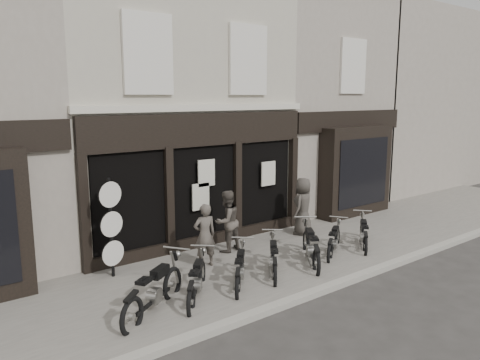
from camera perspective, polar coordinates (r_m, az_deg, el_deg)
ground_plane at (r=11.54m, az=3.94°, el=-12.04°), size 90.00×90.00×0.00m
pavement at (r=12.16m, az=1.08°, el=-10.53°), size 30.00×4.20×0.12m
kerb at (r=10.69m, az=8.53°, el=-13.62°), size 30.00×0.25×0.13m
central_building at (r=15.63m, az=-10.71°, el=8.98°), size 7.30×6.22×8.34m
neighbour_right at (r=19.33m, az=6.56°, el=9.16°), size 5.60×6.73×8.34m
filler_right at (r=25.75m, az=19.66°, el=9.01°), size 11.00×6.00×8.20m
motorcycle_0 at (r=9.78m, az=-10.40°, el=-13.58°), size 2.08×1.53×1.12m
motorcycle_1 at (r=10.29m, az=-5.28°, el=-12.54°), size 1.56×1.68×0.99m
motorcycle_2 at (r=10.95m, az=0.01°, el=-11.13°), size 1.51×1.63×0.96m
motorcycle_3 at (r=11.62m, az=4.12°, el=-9.88°), size 1.46×1.67×0.96m
motorcycle_4 at (r=12.42m, az=8.64°, el=-8.39°), size 1.57×1.94×1.08m
motorcycle_5 at (r=13.22m, az=11.37°, el=-7.58°), size 1.73×1.26×0.93m
motorcycle_6 at (r=14.02m, az=14.84°, el=-6.66°), size 1.64×1.50×0.96m
man_left at (r=11.83m, az=-4.33°, el=-6.72°), size 0.65×0.49×1.61m
man_centre at (r=12.89m, az=-1.63°, el=-5.05°), size 0.93×0.78×1.71m
man_right at (r=14.60m, az=7.69°, el=-3.18°), size 1.02×0.85×1.78m
advert_sign_post at (r=11.43m, az=-15.38°, el=-6.14°), size 0.60×0.39×2.50m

